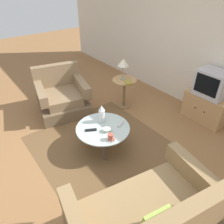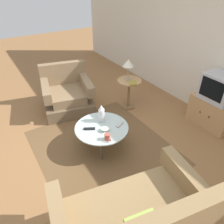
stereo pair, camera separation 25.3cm
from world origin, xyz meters
name	(u,v)px [view 1 (the left image)]	position (x,y,z in m)	size (l,w,h in m)	color
ground_plane	(97,152)	(0.00, 0.00, 0.00)	(16.00, 16.00, 0.00)	olive
back_wall	(205,40)	(0.00, 2.45, 1.35)	(9.00, 0.12, 2.70)	beige
area_rug	(104,148)	(-0.01, 0.14, 0.00)	(2.16, 1.98, 0.00)	brown
armchair	(62,97)	(-1.44, 0.16, 0.29)	(1.10, 1.11, 0.87)	brown
couch	(147,219)	(1.37, -0.30, 0.29)	(1.16, 1.65, 0.87)	brown
coffee_table	(103,129)	(-0.01, 0.14, 0.38)	(0.82, 0.82, 0.42)	#B2C6C1
side_table	(124,87)	(-0.79, 1.23, 0.44)	(0.48, 0.48, 0.62)	tan
tv_stand	(206,107)	(0.51, 2.15, 0.27)	(0.77, 0.43, 0.53)	tan
television	(213,83)	(0.51, 2.14, 0.77)	(0.52, 0.42, 0.46)	#B7B7BC
table_lamp	(123,63)	(-0.82, 1.21, 0.95)	(0.22, 0.22, 0.42)	#9E937A
vase	(102,114)	(-0.15, 0.22, 0.56)	(0.10, 0.10, 0.30)	white
mug	(111,137)	(0.28, 0.07, 0.47)	(0.13, 0.08, 0.10)	#B74C3D
bowl	(107,130)	(0.10, 0.13, 0.44)	(0.12, 0.12, 0.05)	silver
tv_remote_dark	(91,130)	(-0.06, -0.04, 0.43)	(0.12, 0.17, 0.02)	black
tv_remote_silver	(120,124)	(0.09, 0.40, 0.43)	(0.11, 0.16, 0.02)	#B2B2B7
book	(128,82)	(-0.63, 1.19, 0.63)	(0.22, 0.21, 0.03)	olive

